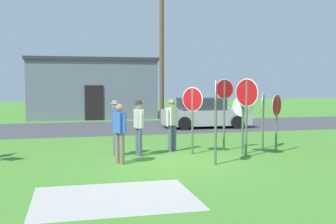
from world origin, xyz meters
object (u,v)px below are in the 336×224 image
(person_in_blue, at_px, (120,130))
(stop_sign_center_cluster, at_px, (224,103))
(stop_sign_leaning_left, at_px, (216,107))
(person_in_dark_shirt, at_px, (139,124))
(stop_sign_rear_right, at_px, (263,111))
(parked_car_on_street, at_px, (205,114))
(stop_sign_low_front, at_px, (192,108))
(person_with_sunhat, at_px, (115,124))
(utility_pole, at_px, (162,39))
(person_holding_notes, at_px, (172,122))
(stop_sign_nearest, at_px, (247,103))
(stop_sign_far_back, at_px, (243,115))
(stop_sign_leaning_right, at_px, (277,113))

(person_in_blue, bearing_deg, stop_sign_center_cluster, 21.07)
(stop_sign_leaning_left, bearing_deg, person_in_blue, 163.65)
(stop_sign_leaning_left, xyz_separation_m, person_in_dark_shirt, (-1.85, 1.86, -0.63))
(stop_sign_rear_right, relative_size, person_in_dark_shirt, 1.11)
(parked_car_on_street, height_order, person_in_dark_shirt, person_in_dark_shirt)
(parked_car_on_street, distance_m, stop_sign_low_front, 7.76)
(stop_sign_rear_right, xyz_separation_m, person_in_blue, (-5.13, -1.47, -0.36))
(parked_car_on_street, relative_size, person_with_sunhat, 2.51)
(utility_pole, bearing_deg, person_in_dark_shirt, -107.01)
(person_in_dark_shirt, xyz_separation_m, person_holding_notes, (1.22, 0.55, 0.00))
(stop_sign_low_front, height_order, person_with_sunhat, stop_sign_low_front)
(stop_sign_low_front, bearing_deg, stop_sign_center_cluster, 17.57)
(utility_pole, bearing_deg, parked_car_on_street, -49.34)
(utility_pole, xyz_separation_m, stop_sign_leaning_left, (-0.95, -11.02, -3.00))
(stop_sign_nearest, relative_size, person_with_sunhat, 1.39)
(person_with_sunhat, bearing_deg, stop_sign_leaning_left, -38.76)
(utility_pole, bearing_deg, stop_sign_low_front, -96.66)
(stop_sign_low_front, height_order, stop_sign_far_back, stop_sign_low_front)
(utility_pole, distance_m, stop_sign_nearest, 10.54)
(utility_pole, height_order, parked_car_on_street, utility_pole)
(person_in_blue, xyz_separation_m, person_holding_notes, (1.94, 1.66, 0.03))
(stop_sign_low_front, xyz_separation_m, stop_sign_nearest, (1.46, -0.88, 0.21))
(parked_car_on_street, xyz_separation_m, stop_sign_low_front, (-2.84, -7.18, 0.78))
(utility_pole, xyz_separation_m, person_in_blue, (-3.53, -10.26, -3.67))
(stop_sign_far_back, distance_m, stop_sign_rear_right, 1.42)
(utility_pole, xyz_separation_m, stop_sign_far_back, (0.47, -9.64, -3.37))
(stop_sign_low_front, bearing_deg, stop_sign_far_back, -14.77)
(stop_sign_rear_right, relative_size, person_with_sunhat, 1.11)
(stop_sign_leaning_left, xyz_separation_m, person_in_blue, (-2.57, 0.75, -0.66))
(person_in_blue, xyz_separation_m, person_in_dark_shirt, (0.72, 1.11, 0.03))
(stop_sign_rear_right, bearing_deg, person_with_sunhat, -177.95)
(stop_sign_center_cluster, xyz_separation_m, person_in_blue, (-3.68, -1.42, -0.66))
(stop_sign_leaning_right, bearing_deg, stop_sign_rear_right, 94.30)
(utility_pole, distance_m, person_holding_notes, 9.48)
(utility_pole, height_order, stop_sign_center_cluster, utility_pole)
(utility_pole, xyz_separation_m, person_with_sunhat, (-3.50, -8.97, -3.63))
(parked_car_on_street, height_order, stop_sign_nearest, stop_sign_nearest)
(stop_sign_low_front, xyz_separation_m, stop_sign_center_cluster, (1.23, 0.39, 0.15))
(utility_pole, relative_size, stop_sign_leaning_left, 3.77)
(stop_sign_nearest, relative_size, person_in_blue, 1.43)
(stop_sign_rear_right, bearing_deg, stop_sign_center_cluster, -177.81)
(stop_sign_low_front, xyz_separation_m, person_with_sunhat, (-2.42, 0.26, -0.48))
(stop_sign_nearest, height_order, stop_sign_far_back, stop_sign_nearest)
(parked_car_on_street, relative_size, stop_sign_far_back, 2.34)
(parked_car_on_street, xyz_separation_m, person_holding_notes, (-3.35, -6.55, 0.30))
(utility_pole, xyz_separation_m, stop_sign_leaning_right, (1.67, -9.62, -3.33))
(utility_pole, xyz_separation_m, person_in_dark_shirt, (-2.80, -9.15, -3.63))
(parked_car_on_street, distance_m, stop_sign_leaning_left, 9.41)
(stop_sign_leaning_right, distance_m, stop_sign_rear_right, 0.84)
(stop_sign_leaning_right, distance_m, person_with_sunhat, 5.22)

